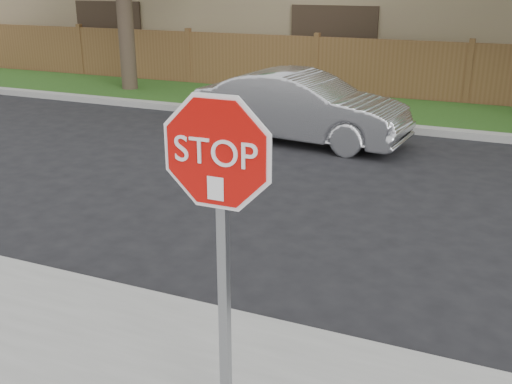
% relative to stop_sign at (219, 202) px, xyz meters
% --- Properties ---
extents(ground, '(90.00, 90.00, 0.00)m').
position_rel_stop_sign_xyz_m(ground, '(0.51, 1.48, -1.83)').
color(ground, black).
rests_on(ground, ground).
extents(far_curb, '(70.00, 0.30, 0.15)m').
position_rel_stop_sign_xyz_m(far_curb, '(0.51, 9.63, -1.75)').
color(far_curb, gray).
rests_on(far_curb, ground).
extents(grass_strip, '(70.00, 3.00, 0.12)m').
position_rel_stop_sign_xyz_m(grass_strip, '(0.51, 11.28, -1.77)').
color(grass_strip, '#1E4714').
rests_on(grass_strip, ground).
extents(fence, '(70.00, 0.12, 1.60)m').
position_rel_stop_sign_xyz_m(fence, '(0.51, 12.88, -1.03)').
color(fence, brown).
rests_on(fence, ground).
extents(stop_sign, '(1.01, 0.13, 2.55)m').
position_rel_stop_sign_xyz_m(stop_sign, '(0.00, 0.00, 0.00)').
color(stop_sign, gray).
rests_on(stop_sign, sidewalk_near).
extents(sedan_left, '(4.34, 1.87, 1.39)m').
position_rel_stop_sign_xyz_m(sedan_left, '(-2.23, 8.07, -1.14)').
color(sedan_left, '#B8B8BD').
rests_on(sedan_left, ground).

